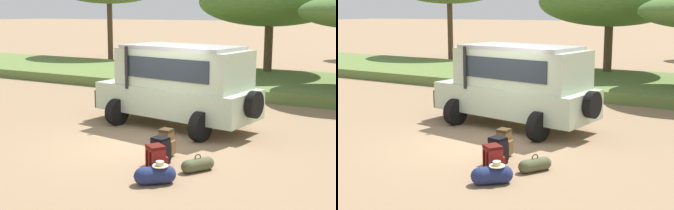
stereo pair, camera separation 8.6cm
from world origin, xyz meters
TOP-DOWN VIEW (x-y plane):
  - ground_plane at (0.00, 0.00)m, footprint 320.00×320.00m
  - grass_bank at (0.00, 10.53)m, footprint 120.00×7.00m
  - safari_vehicle at (-0.12, 2.22)m, footprint 5.46×3.17m
  - backpack_beside_front_wheel at (1.17, -1.07)m, footprint 0.41×0.45m
  - backpack_cluster_center at (1.42, -1.70)m, footprint 0.50×0.51m
  - backpack_near_rear_wheel at (1.01, -0.51)m, footprint 0.38×0.31m
  - duffel_bag_low_black_case at (1.73, -2.25)m, footprint 0.74×0.69m
  - duffel_bag_soft_canvas at (2.14, -1.15)m, footprint 0.56×0.73m
  - acacia_tree_left_mid at (-0.83, 13.09)m, footprint 7.03×7.00m

SIDE VIEW (x-z plane):
  - ground_plane at x=0.00m, z-range 0.00..0.00m
  - duffel_bag_soft_canvas at x=2.14m, z-range -0.05..0.34m
  - duffel_bag_low_black_case at x=1.73m, z-range -0.05..0.42m
  - grass_bank at x=0.00m, z-range 0.00..0.44m
  - backpack_beside_front_wheel at x=1.17m, z-range -0.01..0.61m
  - backpack_cluster_center at x=1.42m, z-range -0.01..0.62m
  - backpack_near_rear_wheel at x=1.01m, z-range -0.01..0.65m
  - safari_vehicle at x=-0.12m, z-range 0.07..2.51m
  - acacia_tree_left_mid at x=-0.83m, z-range 1.33..6.41m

